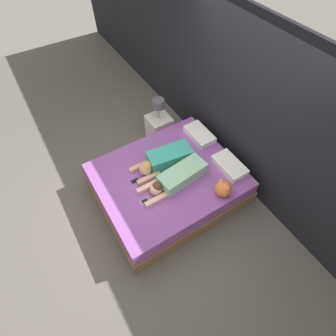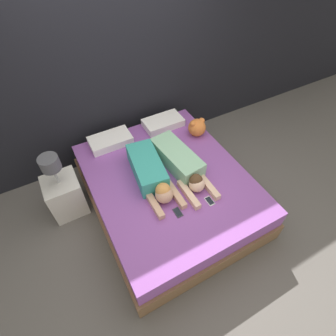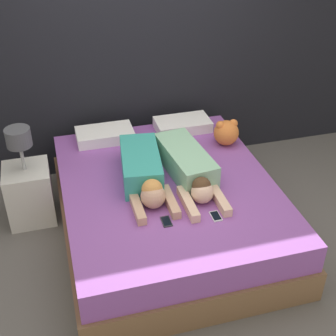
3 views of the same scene
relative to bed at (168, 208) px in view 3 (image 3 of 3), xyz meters
The scene contains 11 objects.
ground_plane 0.26m from the bed, ahead, with size 12.00×12.00×0.00m, color #5B5651.
wall_back 1.62m from the bed, 90.00° to the left, with size 12.00×0.06×2.60m.
bed is the anchor object (origin of this frame).
pillow_head_left 1.01m from the bed, 114.33° to the left, with size 0.55×0.32×0.11m.
pillow_head_right 1.01m from the bed, 65.67° to the left, with size 0.55×0.32×0.11m.
person_left 0.43m from the bed, 166.15° to the left, with size 0.40×1.00×0.23m.
person_right 0.42m from the bed, ahead, with size 0.38×1.08×0.22m.
cell_phone_left 0.58m from the bed, 106.90° to the right, with size 0.07×0.12×0.01m.
cell_phone_right 0.64m from the bed, 66.55° to the right, with size 0.07×0.12×0.01m.
plush_toy 0.94m from the bed, 34.35° to the left, with size 0.24×0.24×0.25m.
nightstand 1.28m from the bed, 155.71° to the left, with size 0.41×0.41×0.94m.
Camera 3 is at (-0.87, -3.12, 2.80)m, focal length 50.00 mm.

